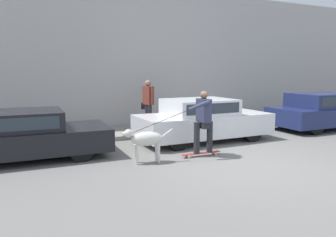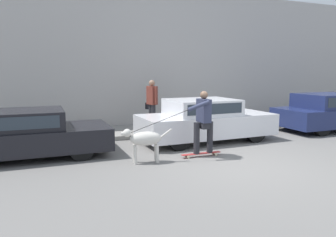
{
  "view_description": "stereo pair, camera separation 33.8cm",
  "coord_description": "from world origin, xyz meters",
  "px_view_note": "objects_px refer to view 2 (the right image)",
  "views": [
    {
      "loc": [
        -4.57,
        -5.83,
        2.12
      ],
      "look_at": [
        -1.16,
        1.52,
        0.95
      ],
      "focal_mm": 35.0,
      "sensor_mm": 36.0,
      "label": 1
    },
    {
      "loc": [
        -4.26,
        -5.97,
        2.12
      ],
      "look_at": [
        -1.16,
        1.52,
        0.95
      ],
      "focal_mm": 35.0,
      "sensor_mm": 36.0,
      "label": 2
    }
  ],
  "objects_px": {
    "parked_car_0": "(22,134)",
    "skateboarder": "(203,120)",
    "pedestrian_with_bag": "(152,102)",
    "parked_car_1": "(205,121)",
    "parked_car_2": "(331,112)",
    "dog": "(144,139)"
  },
  "relations": [
    {
      "from": "dog",
      "to": "pedestrian_with_bag",
      "type": "bearing_deg",
      "value": -104.23
    },
    {
      "from": "parked_car_0",
      "to": "dog",
      "type": "xyz_separation_m",
      "value": [
        2.64,
        -1.57,
        -0.03
      ]
    },
    {
      "from": "parked_car_2",
      "to": "skateboarder",
      "type": "xyz_separation_m",
      "value": [
        -6.14,
        -1.58,
        0.29
      ]
    },
    {
      "from": "parked_car_2",
      "to": "pedestrian_with_bag",
      "type": "xyz_separation_m",
      "value": [
        -6.23,
        1.92,
        0.43
      ]
    },
    {
      "from": "pedestrian_with_bag",
      "to": "skateboarder",
      "type": "bearing_deg",
      "value": -99.8
    },
    {
      "from": "parked_car_0",
      "to": "parked_car_1",
      "type": "bearing_deg",
      "value": 1.05
    },
    {
      "from": "parked_car_0",
      "to": "parked_car_2",
      "type": "distance_m",
      "value": 10.31
    },
    {
      "from": "parked_car_0",
      "to": "skateboarder",
      "type": "height_order",
      "value": "skateboarder"
    },
    {
      "from": "parked_car_1",
      "to": "parked_car_2",
      "type": "height_order",
      "value": "parked_car_2"
    },
    {
      "from": "parked_car_0",
      "to": "dog",
      "type": "distance_m",
      "value": 3.07
    },
    {
      "from": "parked_car_0",
      "to": "pedestrian_with_bag",
      "type": "relative_size",
      "value": 2.46
    },
    {
      "from": "parked_car_0",
      "to": "pedestrian_with_bag",
      "type": "xyz_separation_m",
      "value": [
        4.08,
        1.92,
        0.49
      ]
    },
    {
      "from": "parked_car_0",
      "to": "parked_car_1",
      "type": "relative_size",
      "value": 1.01
    },
    {
      "from": "parked_car_0",
      "to": "dog",
      "type": "bearing_deg",
      "value": -29.75
    },
    {
      "from": "dog",
      "to": "skateboarder",
      "type": "distance_m",
      "value": 1.58
    },
    {
      "from": "dog",
      "to": "skateboarder",
      "type": "bearing_deg",
      "value": -172.16
    },
    {
      "from": "parked_car_1",
      "to": "parked_car_0",
      "type": "bearing_deg",
      "value": 179.07
    },
    {
      "from": "parked_car_0",
      "to": "skateboarder",
      "type": "xyz_separation_m",
      "value": [
        4.17,
        -1.58,
        0.34
      ]
    },
    {
      "from": "parked_car_0",
      "to": "parked_car_1",
      "type": "xyz_separation_m",
      "value": [
        5.11,
        -0.0,
        0.04
      ]
    },
    {
      "from": "parked_car_2",
      "to": "pedestrian_with_bag",
      "type": "height_order",
      "value": "pedestrian_with_bag"
    },
    {
      "from": "skateboarder",
      "to": "pedestrian_with_bag",
      "type": "distance_m",
      "value": 3.51
    },
    {
      "from": "parked_car_0",
      "to": "dog",
      "type": "relative_size",
      "value": 3.48
    }
  ]
}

